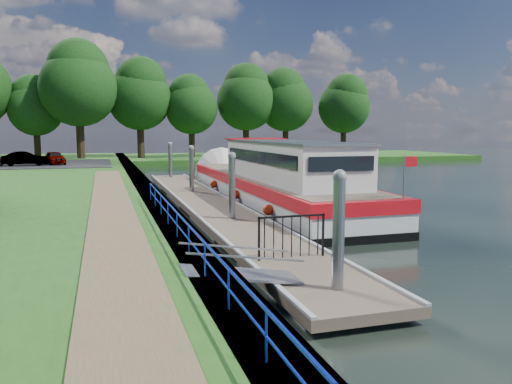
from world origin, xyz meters
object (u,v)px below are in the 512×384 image
object	(u,v)px
pontoon	(208,207)
car_a	(55,158)
car_b	(25,159)
barge	(268,181)

from	to	relation	value
pontoon	car_a	world-z (taller)	car_a
car_b	barge	bearing A→B (deg)	-151.22
pontoon	barge	bearing A→B (deg)	28.68
pontoon	barge	xyz separation A→B (m)	(3.60, 1.97, 0.90)
pontoon	car_a	distance (m)	25.42
pontoon	car_b	size ratio (longest dim) A/B	8.36
barge	car_b	bearing A→B (deg)	124.83
pontoon	car_a	bearing A→B (deg)	109.98
pontoon	barge	distance (m)	4.20
pontoon	barge	world-z (taller)	barge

